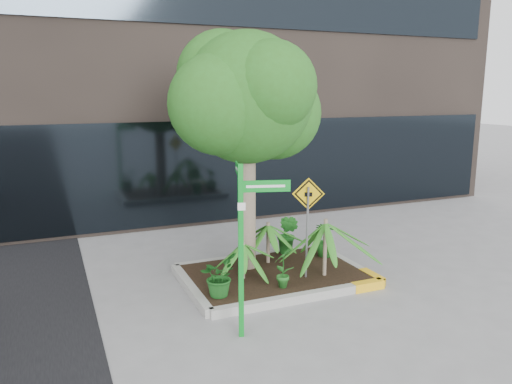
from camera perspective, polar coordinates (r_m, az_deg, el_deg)
name	(u,v)px	position (r m, az deg, el deg)	size (l,w,h in m)	color
ground	(271,286)	(9.07, 1.74, -10.74)	(80.00, 80.00, 0.00)	gray
planter	(276,274)	(9.35, 2.34, -9.37)	(3.35, 2.36, 0.15)	#9E9E99
tree	(246,98)	(9.01, -1.10, 10.69)	(3.02, 2.68, 4.53)	gray
palm_front	(326,223)	(8.96, 7.97, -3.49)	(1.18, 1.18, 1.31)	gray
palm_left	(243,244)	(8.83, -1.50, -5.96)	(0.77, 0.77, 0.85)	gray
palm_back	(268,225)	(9.59, 1.40, -3.78)	(0.91, 0.91, 1.01)	gray
shrub_a	(218,276)	(8.22, -4.31, -9.52)	(0.61, 0.61, 0.68)	#175219
shrub_b	(325,239)	(10.17, 7.92, -5.37)	(0.39, 0.39, 0.70)	#1D5E1C
shrub_c	(283,267)	(8.54, 3.12, -8.56)	(0.37, 0.37, 0.71)	#1E611E
shrub_d	(288,234)	(10.23, 3.66, -4.82)	(0.45, 0.45, 0.82)	#1E6920
street_sign_post	(244,231)	(6.88, -1.39, -4.52)	(0.71, 0.86, 2.48)	#0C8E24
cattle_sign	(308,211)	(8.68, 5.94, -2.21)	(0.52, 0.23, 1.82)	slate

